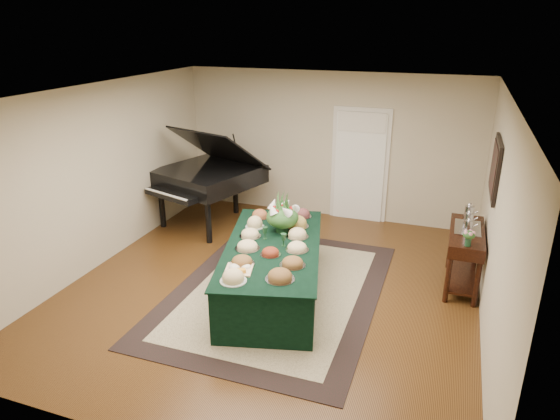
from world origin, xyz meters
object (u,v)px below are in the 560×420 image
(grand_piano, at_px, (208,176))
(floral_centerpiece, at_px, (282,213))
(buffet_table, at_px, (273,269))
(mahogany_sideboard, at_px, (466,243))

(grand_piano, bearing_deg, floral_centerpiece, -37.76)
(buffet_table, distance_m, floral_centerpiece, 0.80)
(floral_centerpiece, distance_m, grand_piano, 2.44)
(floral_centerpiece, bearing_deg, grand_piano, 142.24)
(buffet_table, height_order, mahogany_sideboard, mahogany_sideboard)
(buffet_table, relative_size, mahogany_sideboard, 2.28)
(mahogany_sideboard, bearing_deg, floral_centerpiece, -166.20)
(mahogany_sideboard, bearing_deg, grand_piano, 168.53)
(grand_piano, bearing_deg, mahogany_sideboard, -11.47)
(mahogany_sideboard, bearing_deg, buffet_table, -156.01)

